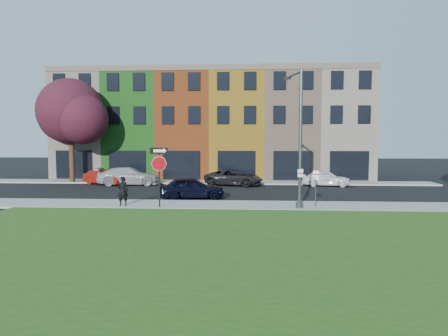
# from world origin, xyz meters

# --- Properties ---
(ground) EXTENTS (120.00, 120.00, 0.00)m
(ground) POSITION_xyz_m (0.00, 0.00, 0.00)
(ground) COLOR black
(ground) RESTS_ON ground
(sidewalk_near) EXTENTS (40.00, 3.00, 0.12)m
(sidewalk_near) POSITION_xyz_m (2.00, 3.00, 0.06)
(sidewalk_near) COLOR gray
(sidewalk_near) RESTS_ON ground
(sidewalk_far) EXTENTS (40.00, 2.40, 0.12)m
(sidewalk_far) POSITION_xyz_m (-3.00, 15.00, 0.06)
(sidewalk_far) COLOR gray
(sidewalk_far) RESTS_ON ground
(rowhouse_block) EXTENTS (30.00, 10.12, 10.00)m
(rowhouse_block) POSITION_xyz_m (-2.50, 21.18, 4.99)
(rowhouse_block) COLOR #BBAD9B
(rowhouse_block) RESTS_ON ground
(stop_sign) EXTENTS (1.04, 0.22, 3.28)m
(stop_sign) POSITION_xyz_m (-3.84, 1.88, 2.45)
(stop_sign) COLOR black
(stop_sign) RESTS_ON sidewalk_near
(man) EXTENTS (0.89, 0.84, 1.65)m
(man) POSITION_xyz_m (-6.02, 2.25, 0.95)
(man) COLOR black
(man) RESTS_ON sidewalk_near
(sedan_near) EXTENTS (3.48, 4.93, 1.43)m
(sedan_near) POSITION_xyz_m (-2.60, 5.75, 0.72)
(sedan_near) COLOR black
(sedan_near) RESTS_ON ground
(parked_car_red) EXTENTS (4.20, 4.85, 1.27)m
(parked_car_red) POSITION_xyz_m (-11.04, 13.20, 0.63)
(parked_car_red) COLOR maroon
(parked_car_red) RESTS_ON ground
(parked_car_silver) EXTENTS (3.43, 5.72, 1.50)m
(parked_car_silver) POSITION_xyz_m (-8.95, 13.08, 0.75)
(parked_car_silver) COLOR #A8A7AC
(parked_car_silver) RESTS_ON ground
(parked_car_dark) EXTENTS (4.63, 5.91, 1.33)m
(parked_car_dark) POSITION_xyz_m (-0.13, 13.28, 0.67)
(parked_car_dark) COLOR black
(parked_car_dark) RESTS_ON ground
(parked_car_white) EXTENTS (2.38, 4.21, 1.32)m
(parked_car_white) POSITION_xyz_m (7.41, 13.25, 0.66)
(parked_car_white) COLOR white
(parked_car_white) RESTS_ON ground
(street_lamp) EXTENTS (0.91, 2.53, 7.46)m
(street_lamp) POSITION_xyz_m (3.80, 2.34, 3.88)
(street_lamp) COLOR #46494B
(street_lamp) RESTS_ON sidewalk_near
(parking_sign_a) EXTENTS (0.32, 0.11, 2.11)m
(parking_sign_a) POSITION_xyz_m (4.78, 2.43, 1.44)
(parking_sign_a) COLOR #46494B
(parking_sign_a) RESTS_ON sidewalk_near
(parking_sign_b) EXTENTS (0.31, 0.14, 2.24)m
(parking_sign_b) POSITION_xyz_m (3.85, 1.89, 1.51)
(parking_sign_b) COLOR #46494B
(parking_sign_b) RESTS_ON sidewalk_near
(tree_purple) EXTENTS (6.77, 5.93, 8.95)m
(tree_purple) POSITION_xyz_m (-14.21, 14.25, 6.09)
(tree_purple) COLOR black
(tree_purple) RESTS_ON sidewalk_far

